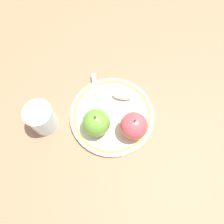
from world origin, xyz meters
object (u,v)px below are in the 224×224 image
(apple_second_whole, at_px, (134,126))
(apple_slice_front, at_px, (122,96))
(apple_red_whole, at_px, (96,123))
(fork, at_px, (95,99))
(plate, at_px, (112,116))
(drinking_glass, at_px, (42,118))

(apple_second_whole, relative_size, apple_slice_front, 1.47)
(apple_red_whole, xyz_separation_m, apple_second_whole, (0.09, -0.03, 0.00))
(apple_red_whole, relative_size, fork, 0.45)
(plate, distance_m, fork, 0.07)
(plate, xyz_separation_m, apple_red_whole, (-0.05, -0.03, 0.04))
(plate, height_order, fork, fork)
(plate, bearing_deg, fork, 123.21)
(fork, xyz_separation_m, drinking_glass, (-0.15, -0.04, 0.03))
(fork, relative_size, drinking_glass, 2.12)
(plate, distance_m, drinking_glass, 0.19)
(apple_second_whole, bearing_deg, fork, 125.62)
(plate, bearing_deg, drinking_glass, 173.30)
(apple_second_whole, distance_m, fork, 0.14)
(apple_second_whole, bearing_deg, apple_slice_front, 91.55)
(apple_slice_front, bearing_deg, plate, 69.92)
(plate, relative_size, fork, 1.29)
(apple_red_whole, relative_size, apple_slice_front, 1.47)
(apple_red_whole, xyz_separation_m, apple_slice_front, (0.09, 0.07, -0.03))
(apple_slice_front, distance_m, drinking_glass, 0.23)
(plate, relative_size, drinking_glass, 2.74)
(apple_slice_front, relative_size, fork, 0.30)
(apple_red_whole, bearing_deg, plate, 28.80)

